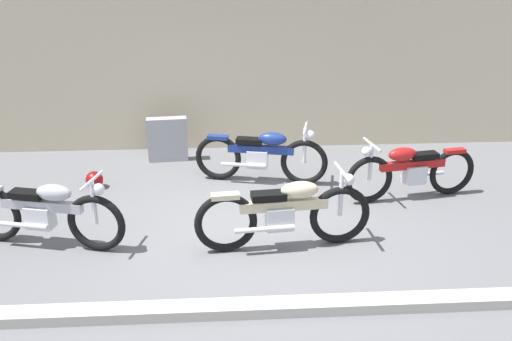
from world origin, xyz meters
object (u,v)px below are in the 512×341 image
at_px(helmet, 94,180).
at_px(motorcycle_red, 411,171).
at_px(stone_marker, 167,139).
at_px(motorcycle_silver, 44,212).
at_px(motorcycle_blue, 262,155).
at_px(motorcycle_cream, 285,212).

distance_m(helmet, motorcycle_red, 4.81).
bearing_deg(motorcycle_red, stone_marker, -35.51).
xyz_separation_m(helmet, motorcycle_red, (4.75, -0.67, 0.31)).
bearing_deg(motorcycle_silver, motorcycle_blue, 47.18).
distance_m(motorcycle_blue, motorcycle_cream, 2.07).
bearing_deg(motorcycle_cream, stone_marker, 113.34).
distance_m(stone_marker, motorcycle_red, 4.12).
height_order(motorcycle_silver, motorcycle_red, motorcycle_silver).
bearing_deg(helmet, stone_marker, 47.50).
relative_size(helmet, motorcycle_cream, 0.12).
relative_size(motorcycle_blue, motorcycle_silver, 0.99).
distance_m(motorcycle_silver, motorcycle_cream, 2.98).
xyz_separation_m(motorcycle_blue, motorcycle_silver, (-2.83, -1.86, 0.01)).
bearing_deg(helmet, motorcycle_blue, 1.68).
distance_m(helmet, motorcycle_blue, 2.63).
distance_m(stone_marker, motorcycle_cream, 3.57).
bearing_deg(stone_marker, motorcycle_cream, -61.44).
bearing_deg(motorcycle_silver, motorcycle_red, 26.50).
xyz_separation_m(motorcycle_silver, motorcycle_red, (4.97, 1.11, -0.02)).
height_order(stone_marker, motorcycle_blue, motorcycle_blue).
bearing_deg(motorcycle_blue, motorcycle_red, -7.01).
relative_size(motorcycle_blue, motorcycle_red, 1.02).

